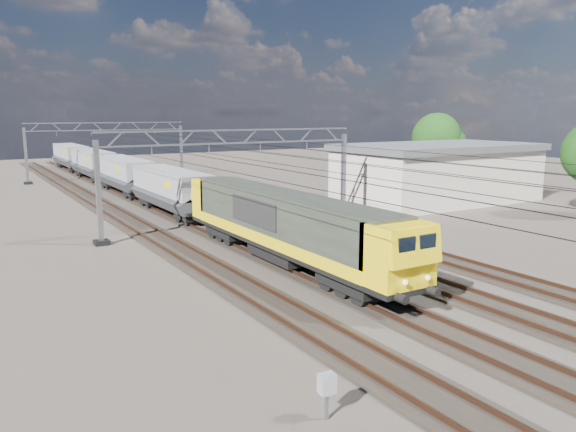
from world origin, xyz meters
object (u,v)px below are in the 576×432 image
catenary_gantry_far (109,148)px  hopper_wagon_mid (124,172)px  industrial_shed (437,172)px  hopper_wagon_lead (172,188)px  catenary_gantry_mid (236,175)px  trackside_cabinet (327,385)px  hopper_wagon_third (93,162)px  locomotive (284,223)px  hopper_wagon_fourth (71,155)px  tree_far (440,140)px

catenary_gantry_far → hopper_wagon_mid: size_ratio=1.53×
hopper_wagon_mid → industrial_shed: bearing=-39.7°
hopper_wagon_lead → hopper_wagon_mid: bearing=90.0°
catenary_gantry_mid → industrial_shed: (22.00, 2.00, -1.18)m
catenary_gantry_far → industrial_shed: 40.51m
hopper_wagon_lead → trackside_cabinet: 32.82m
catenary_gantry_mid → hopper_wagon_lead: (-2.00, 7.72, -1.67)m
catenary_gantry_mid → hopper_wagon_third: size_ratio=1.53×
locomotive → hopper_wagon_mid: (-0.00, 31.90, -0.09)m
catenary_gantry_mid → trackside_cabinet: 26.13m
hopper_wagon_mid → hopper_wagon_lead: bearing=-90.0°
hopper_wagon_mid → hopper_wagon_fourth: size_ratio=1.00×
locomotive → hopper_wagon_third: size_ratio=1.62×
catenary_gantry_mid → catenary_gantry_far: same height
trackside_cabinet → tree_far: tree_far is taller
hopper_wagon_mid → trackside_cabinet: size_ratio=9.78×
industrial_shed → hopper_wagon_third: bearing=125.1°
hopper_wagon_lead → hopper_wagon_third: size_ratio=1.00×
tree_far → hopper_wagon_lead: bearing=-176.3°
hopper_wagon_third → hopper_wagon_fourth: same height
catenary_gantry_mid → hopper_wagon_mid: (-2.00, 21.92, -1.67)m
catenary_gantry_far → hopper_wagon_lead: (-2.00, -28.28, -1.67)m
hopper_wagon_lead → trackside_cabinet: size_ratio=9.78×
tree_far → hopper_wagon_fourth: bearing=128.6°
hopper_wagon_lead → industrial_shed: (24.00, -5.72, 0.49)m
hopper_wagon_mid → locomotive: bearing=-90.0°
catenary_gantry_far → industrial_shed: (22.00, -34.00, -1.18)m
catenary_gantry_mid → tree_far: tree_far is taller
hopper_wagon_third → hopper_wagon_lead: bearing=-90.0°
industrial_shed → hopper_wagon_lead: bearing=166.6°
catenary_gantry_mid → hopper_wagon_mid: bearing=95.2°
hopper_wagon_lead → hopper_wagon_third: bearing=90.0°
industrial_shed → tree_far: size_ratio=2.25×
trackside_cabinet → industrial_shed: (31.20, 26.29, 1.71)m
hopper_wagon_lead → hopper_wagon_third: (0.00, 28.40, 0.00)m
locomotive → tree_far: 38.00m
catenary_gantry_mid → hopper_wagon_fourth: catenary_gantry_mid is taller
locomotive → industrial_shed: 26.83m
catenary_gantry_mid → industrial_shed: 22.12m
hopper_wagon_third → tree_far: tree_far is taller
catenary_gantry_far → hopper_wagon_fourth: catenary_gantry_far is taller
hopper_wagon_third → hopper_wagon_fourth: 14.20m
industrial_shed → tree_far: 11.68m
trackside_cabinet → catenary_gantry_mid: bearing=74.1°
industrial_shed → trackside_cabinet: bearing=-139.9°
hopper_wagon_fourth → industrial_shed: size_ratio=0.70×
catenary_gantry_mid → hopper_wagon_fourth: size_ratio=1.53×
hopper_wagon_lead → hopper_wagon_fourth: same height
hopper_wagon_mid → industrial_shed: industrial_shed is taller
catenary_gantry_mid → industrial_shed: size_ratio=1.07×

